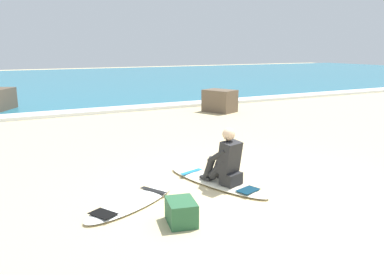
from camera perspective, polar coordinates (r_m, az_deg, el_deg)
name	(u,v)px	position (r m, az deg, el deg)	size (l,w,h in m)	color
ground_plane	(252,192)	(6.41, 8.87, -7.98)	(80.00, 80.00, 0.00)	beige
sea	(51,81)	(27.84, -20.06, 7.76)	(80.00, 28.00, 0.10)	teal
breaking_foam	(105,110)	(14.45, -12.70, 3.93)	(80.00, 0.90, 0.11)	white
surfboard_main	(216,182)	(6.72, 3.56, -6.50)	(1.13, 2.23, 0.08)	#EFE5C6
surfer_seated	(226,162)	(6.46, 5.00, -3.60)	(0.52, 0.77, 0.95)	#232326
surfboard_spare_near	(132,203)	(5.91, -8.88, -9.46)	(1.82, 1.31, 0.08)	white
shoreline_rock	(220,101)	(14.10, 4.11, 5.41)	(1.09, 0.77, 0.80)	brown
beach_bag	(181,212)	(5.24, -1.59, -10.90)	(0.36, 0.48, 0.32)	#285B38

